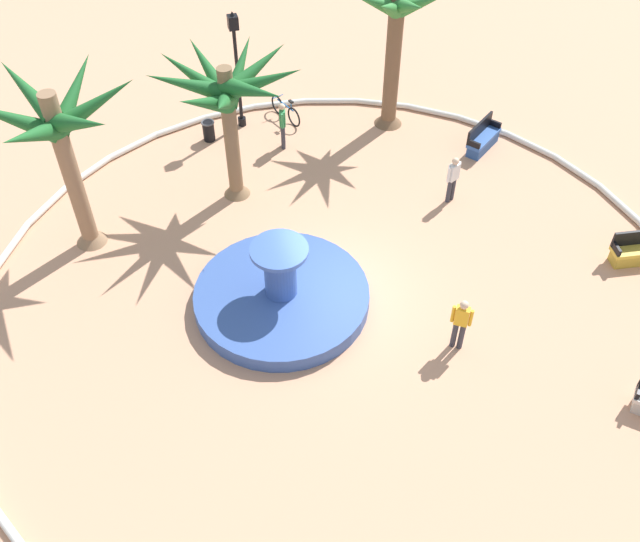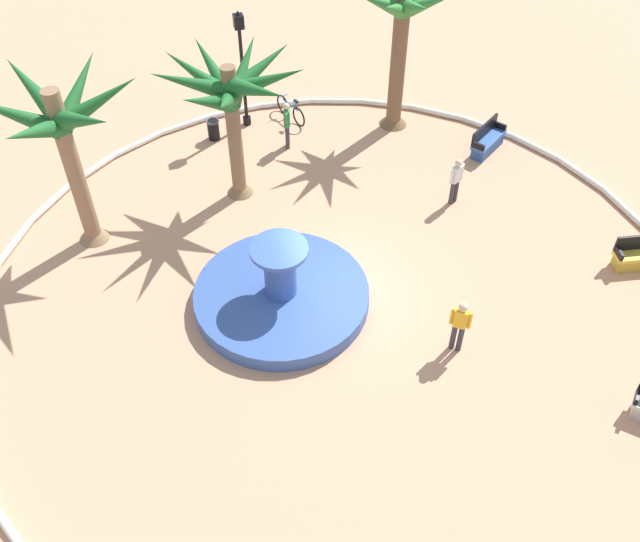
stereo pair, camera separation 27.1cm
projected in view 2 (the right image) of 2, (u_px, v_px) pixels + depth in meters
name	position (u px, v px, depth m)	size (l,w,h in m)	color
ground_plane	(336.00, 294.00, 19.36)	(80.00, 80.00, 0.00)	tan
plaza_curb	(336.00, 292.00, 19.29)	(19.49, 19.49, 0.20)	silver
fountain	(282.00, 295.00, 18.95)	(4.71, 4.71, 2.03)	#38569E
palm_tree_near_fountain	(402.00, 21.00, 22.41)	(3.53, 3.50, 5.25)	brown
palm_tree_by_curb	(230.00, 93.00, 19.89)	(4.42, 4.29, 4.67)	brown
palm_tree_mid_plaza	(63.00, 129.00, 18.26)	(4.47, 4.29, 5.22)	#8E6B4C
bench_north	(487.00, 142.00, 23.78)	(1.59, 1.34, 1.00)	#335BA8
lamppost	(242.00, 61.00, 23.40)	(0.32, 0.32, 4.20)	black
trash_bin	(213.00, 129.00, 24.25)	(0.46, 0.46, 0.73)	black
bicycle_red_frame	(291.00, 110.00, 25.08)	(0.69, 1.63, 0.94)	black
person_cyclist_helmet	(287.00, 123.00, 23.51)	(0.28, 0.51, 1.69)	#33333D
person_cyclist_photo	(456.00, 179.00, 21.49)	(0.49, 0.32, 1.61)	#33333D
person_pedestrian_stroll	(460.00, 324.00, 17.37)	(0.45, 0.36, 1.69)	#33333D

